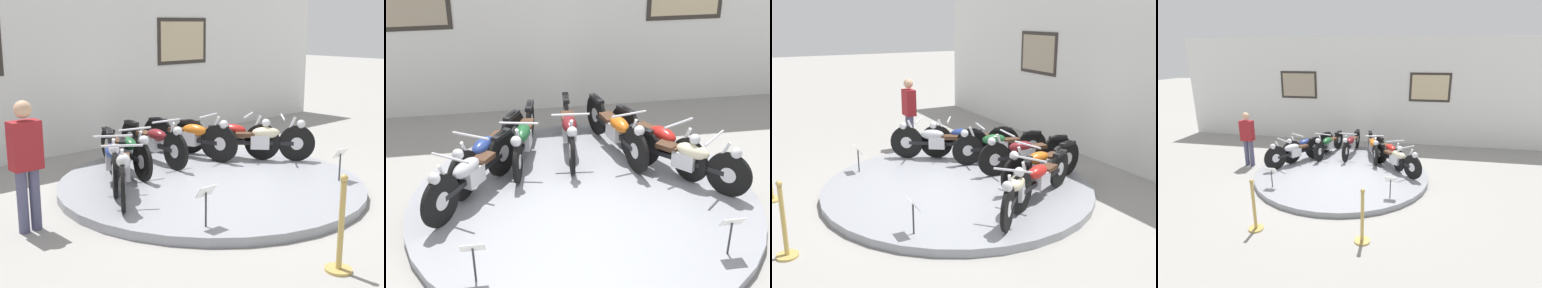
# 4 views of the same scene
# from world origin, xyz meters

# --- Properties ---
(ground_plane) EXTENTS (60.00, 60.00, 0.00)m
(ground_plane) POSITION_xyz_m (0.00, 0.00, 0.00)
(ground_plane) COLOR gray
(display_platform) EXTENTS (4.61, 4.61, 0.13)m
(display_platform) POSITION_xyz_m (0.00, 0.00, 0.06)
(display_platform) COLOR gray
(display_platform) RESTS_ON ground_plane
(back_wall) EXTENTS (14.00, 0.22, 3.78)m
(back_wall) POSITION_xyz_m (0.00, 3.49, 1.89)
(back_wall) COLOR silver
(back_wall) RESTS_ON ground_plane
(motorcycle_silver) EXTENTS (1.20, 1.68, 0.81)m
(motorcycle_silver) POSITION_xyz_m (-1.44, 0.26, 0.52)
(motorcycle_silver) COLOR black
(motorcycle_silver) RESTS_ON display_platform
(motorcycle_blue) EXTENTS (1.10, 1.76, 0.82)m
(motorcycle_blue) POSITION_xyz_m (-1.22, 0.83, 0.53)
(motorcycle_blue) COLOR black
(motorcycle_blue) RESTS_ON display_platform
(motorcycle_green) EXTENTS (0.58, 1.92, 0.78)m
(motorcycle_green) POSITION_xyz_m (-0.70, 1.24, 0.50)
(motorcycle_green) COLOR black
(motorcycle_green) RESTS_ON display_platform
(motorcycle_maroon) EXTENTS (0.54, 1.98, 0.79)m
(motorcycle_maroon) POSITION_xyz_m (-0.00, 1.39, 0.51)
(motorcycle_maroon) COLOR black
(motorcycle_maroon) RESTS_ON display_platform
(motorcycle_orange) EXTENTS (0.63, 1.96, 0.80)m
(motorcycle_orange) POSITION_xyz_m (0.70, 1.24, 0.52)
(motorcycle_orange) COLOR black
(motorcycle_orange) RESTS_ON display_platform
(motorcycle_red) EXTENTS (0.95, 1.79, 0.79)m
(motorcycle_red) POSITION_xyz_m (1.22, 0.83, 0.51)
(motorcycle_red) COLOR black
(motorcycle_red) RESTS_ON display_platform
(motorcycle_cream) EXTENTS (1.41, 1.46, 0.79)m
(motorcycle_cream) POSITION_xyz_m (1.44, 0.26, 0.51)
(motorcycle_cream) COLOR black
(motorcycle_cream) RESTS_ON display_platform
(info_placard_front_left) EXTENTS (0.26, 0.11, 0.51)m
(info_placard_front_left) POSITION_xyz_m (-1.40, -1.37, 0.50)
(info_placard_front_left) COLOR #333338
(info_placard_front_left) RESTS_ON display_platform
(info_placard_front_centre) EXTENTS (0.26, 0.11, 0.51)m
(info_placard_front_centre) POSITION_xyz_m (1.40, -1.37, 0.50)
(info_placard_front_centre) COLOR #333338
(info_placard_front_centre) RESTS_ON display_platform
(visitor_standing) EXTENTS (0.36, 0.22, 1.60)m
(visitor_standing) POSITION_xyz_m (-2.85, 0.20, 0.90)
(visitor_standing) COLOR #4C4C6B
(visitor_standing) RESTS_ON ground_plane
(stanchion_post_left_of_entry) EXTENTS (0.28, 0.28, 1.02)m
(stanchion_post_left_of_entry) POSITION_xyz_m (-1.02, -2.92, 0.34)
(stanchion_post_left_of_entry) COLOR tan
(stanchion_post_left_of_entry) RESTS_ON ground_plane
(stanchion_post_right_of_entry) EXTENTS (0.28, 0.28, 1.02)m
(stanchion_post_right_of_entry) POSITION_xyz_m (1.02, -2.92, 0.34)
(stanchion_post_right_of_entry) COLOR tan
(stanchion_post_right_of_entry) RESTS_ON ground_plane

